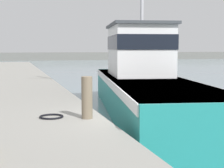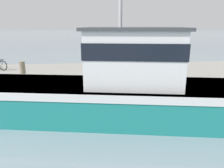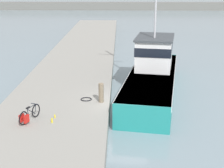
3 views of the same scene
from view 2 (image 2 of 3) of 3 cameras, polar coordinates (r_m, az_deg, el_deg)
name	(u,v)px [view 2 (image 2 of 3)]	position (r m, az deg, el deg)	size (l,w,h in m)	color
ground_plane	(18,104)	(11.86, -23.39, -4.90)	(320.00, 320.00, 0.00)	gray
dock_pier	(37,78)	(15.48, -19.12, 1.59)	(6.21, 80.00, 0.80)	gray
fishing_boat_main	(113,88)	(9.02, 0.24, -0.94)	(5.15, 15.04, 10.09)	teal
mooring_post	(23,72)	(12.82, -22.25, 3.01)	(0.29, 0.29, 1.13)	#756651
hose_coil	(35,77)	(13.68, -19.43, 1.69)	(0.65, 0.65, 0.05)	black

